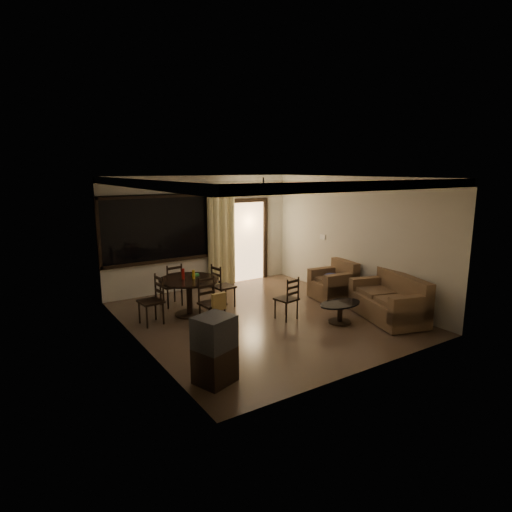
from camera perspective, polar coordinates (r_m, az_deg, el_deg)
ground at (r=8.75m, az=0.92°, el=-8.21°), size 5.50×5.50×0.00m
room_shell at (r=10.11m, az=-1.85°, el=5.14°), size 5.50×6.70×5.50m
dining_table at (r=8.85m, az=-8.90°, el=-4.04°), size 1.22×1.22×0.98m
dining_chair_west at (r=8.57m, az=-13.72°, el=-6.98°), size 0.46×0.46×0.95m
dining_chair_east at (r=9.36m, az=-4.39°, el=-5.10°), size 0.46×0.46×0.95m
dining_chair_south at (r=8.23m, az=-5.83°, el=-7.32°), size 0.46×0.51×0.95m
dining_chair_north at (r=9.60m, az=-11.20°, el=-4.86°), size 0.46×0.46×0.95m
tv_cabinet at (r=6.12m, az=-5.53°, el=-12.30°), size 0.63×0.60×0.97m
sofa at (r=9.00m, az=17.51°, el=-5.86°), size 1.30×1.82×0.87m
armchair at (r=10.03m, az=10.46°, el=-3.68°), size 0.98×0.98×0.86m
coffee_table at (r=8.55m, az=11.14°, el=-7.02°), size 0.91×0.55×0.40m
side_chair at (r=8.62m, az=4.11°, el=-6.72°), size 0.44×0.44×0.87m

